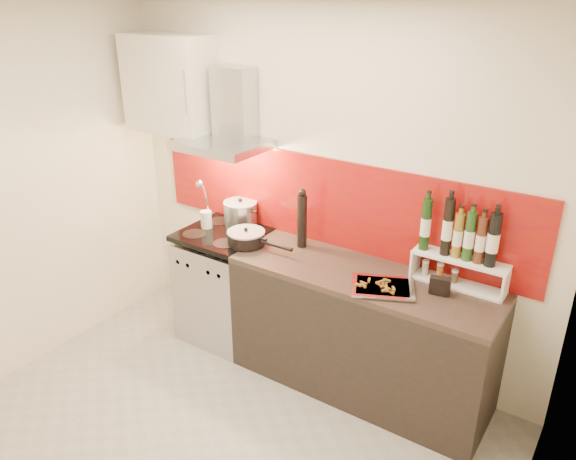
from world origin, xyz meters
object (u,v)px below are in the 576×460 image
Objects in this scene: range_stove at (225,286)px; pepper_mill at (302,219)px; stock_pot at (241,213)px; baking_tray at (383,287)px; counter at (361,332)px; saute_pan at (247,237)px.

range_stove is 2.07× the size of pepper_mill.
stock_pot is (0.04, 0.19, 0.57)m from range_stove.
range_stove is at bearing 175.54° from baking_tray.
counter is 3.78× the size of baking_tray.
saute_pan reaches higher than range_stove.
baking_tray reaches higher than range_stove.
stock_pot is at bearing 167.63° from baking_tray.
counter is 3.37× the size of saute_pan.
baking_tray is (0.75, -0.25, -0.20)m from pepper_mill.
baking_tray is (1.38, -0.11, 0.47)m from range_stove.
saute_pan is at bearing -12.21° from range_stove.
saute_pan is at bearing -149.57° from pepper_mill.
baking_tray is at bearing -2.39° from saute_pan.
range_stove is 0.93m from pepper_mill.
saute_pan is 1.12× the size of baking_tray.
stock_pot is (-1.16, 0.18, 0.56)m from counter.
stock_pot reaches higher than baking_tray.
saute_pan is (0.25, -0.25, -0.05)m from stock_pot.
pepper_mill reaches higher than range_stove.
range_stove reaches higher than counter.
counter is at bearing 0.23° from range_stove.
saute_pan is at bearing -175.80° from counter.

